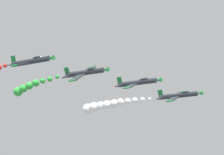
# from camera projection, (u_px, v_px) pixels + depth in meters

# --- Properties ---
(airplane_lead) EXTENTS (8.88, 10.35, 4.21)m
(airplane_lead) POSITION_uv_depth(u_px,v_px,m) (179.00, 95.00, 102.40)
(airplane_lead) COLOR #23282D
(smoke_trail_lead) EXTENTS (3.01, 19.01, 2.93)m
(smoke_trail_lead) POSITION_uv_depth(u_px,v_px,m) (103.00, 106.00, 111.80)
(smoke_trail_lead) COLOR white
(airplane_left_inner) EXTENTS (8.87, 10.35, 4.25)m
(airplane_left_inner) POSITION_uv_depth(u_px,v_px,m) (138.00, 82.00, 99.08)
(airplane_left_inner) COLOR #23282D
(airplane_right_inner) EXTENTS (8.31, 10.35, 5.36)m
(airplane_right_inner) POSITION_uv_depth(u_px,v_px,m) (85.00, 73.00, 95.17)
(airplane_right_inner) COLOR #23282D
(smoke_trail_right_inner) EXTENTS (3.24, 13.57, 3.15)m
(smoke_trail_right_inner) POSITION_uv_depth(u_px,v_px,m) (28.00, 87.00, 103.18)
(smoke_trail_right_inner) COLOR green
(airplane_left_outer) EXTENTS (8.98, 10.35, 3.96)m
(airplane_left_outer) POSITION_uv_depth(u_px,v_px,m) (31.00, 61.00, 91.19)
(airplane_left_outer) COLOR #23282D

